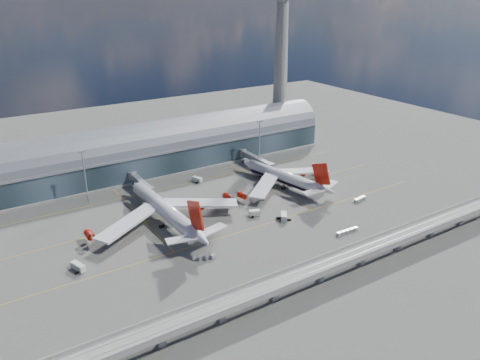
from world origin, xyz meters
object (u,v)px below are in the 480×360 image
cargo_train_0 (206,257)px  cargo_train_2 (360,199)px  control_tower (281,63)px  service_truck_5 (197,179)px  service_truck_4 (270,171)px  cargo_train_1 (347,231)px  service_truck_1 (255,213)px  airliner_left (166,211)px  service_truck_3 (284,217)px  service_truck_2 (257,198)px  service_truck_0 (78,267)px  floodlight_mast_left (85,175)px  floodlight_mast_right (260,141)px  airliner_right (284,177)px

cargo_train_0 → cargo_train_2: size_ratio=0.93×
control_tower → service_truck_5: bearing=-156.7°
service_truck_4 → cargo_train_1: (-13.26, -73.81, -0.58)m
control_tower → service_truck_1: control_tower is taller
airliner_left → cargo_train_0: bearing=-90.3°
service_truck_3 → cargo_train_1: size_ratio=0.58×
service_truck_2 → service_truck_0: bearing=82.1°
service_truck_4 → cargo_train_1: bearing=-81.9°
airliner_left → service_truck_1: bearing=-22.5°
cargo_train_1 → cargo_train_0: bearing=75.2°
floodlight_mast_left → service_truck_4: 98.20m
service_truck_1 → cargo_train_2: (51.98, -13.86, -0.55)m
service_truck_1 → service_truck_2: 16.78m
floodlight_mast_right → control_tower: bearing=38.7°
airliner_left → cargo_train_2: size_ratio=9.38×
airliner_right → service_truck_1: 37.97m
control_tower → airliner_right: 90.37m
service_truck_1 → service_truck_4: service_truck_1 is taller
floodlight_mast_left → cargo_train_2: (110.93, -69.69, -12.75)m
floodlight_mast_right → service_truck_4: (-3.91, -16.10, -12.27)m
cargo_train_1 → floodlight_mast_right: bearing=-12.8°
airliner_right → service_truck_0: bearing=-179.3°
service_truck_5 → cargo_train_0: size_ratio=0.83×
floodlight_mast_left → service_truck_1: floodlight_mast_left is taller
cargo_train_0 → service_truck_1: bearing=-78.0°
airliner_right → cargo_train_2: 39.55m
airliner_left → airliner_right: bearing=3.6°
floodlight_mast_left → cargo_train_1: size_ratio=2.28×
airliner_right → cargo_train_2: size_ratio=8.07×
cargo_train_0 → airliner_left: bearing=-16.7°
airliner_left → service_truck_5: (33.38, 35.69, -4.95)m
airliner_left → cargo_train_1: airliner_left is taller
service_truck_5 → service_truck_2: bearing=-92.4°
service_truck_1 → cargo_train_0: 41.30m
floodlight_mast_left → service_truck_5: size_ratio=4.27×
cargo_train_1 → cargo_train_2: size_ratio=1.45×
service_truck_0 → service_truck_3: 87.80m
control_tower → cargo_train_0: size_ratio=14.26×
service_truck_2 → service_truck_1: bearing=124.0°
floodlight_mast_right → service_truck_4: floodlight_mast_right is taller
floodlight_mast_right → cargo_train_0: (-76.90, -76.34, -12.80)m
service_truck_4 → cargo_train_2: 55.61m
cargo_train_2 → service_truck_2: bearing=65.8°
airliner_left → service_truck_0: bearing=-160.4°
floodlight_mast_left → service_truck_3: (67.65, -66.10, -12.07)m
control_tower → service_truck_1: bearing=-132.2°
airliner_left → service_truck_2: (46.90, -0.92, -4.87)m
cargo_train_0 → service_truck_5: bearing=-42.8°
service_truck_3 → cargo_train_2: 43.43m
service_truck_1 → service_truck_5: size_ratio=0.89×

